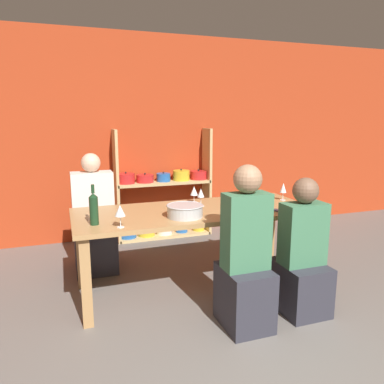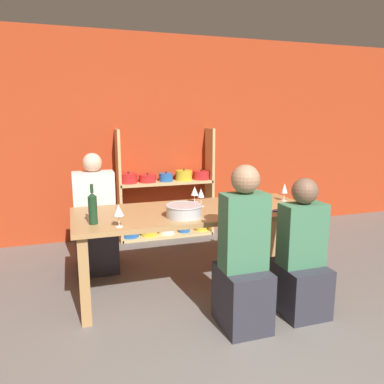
{
  "view_description": "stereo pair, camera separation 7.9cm",
  "coord_description": "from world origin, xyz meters",
  "views": [
    {
      "loc": [
        -1.02,
        -1.2,
        1.63
      ],
      "look_at": [
        0.13,
        2.09,
        0.93
      ],
      "focal_mm": 35.0,
      "sensor_mm": 36.0,
      "label": 1
    },
    {
      "loc": [
        -0.95,
        -1.22,
        1.63
      ],
      "look_at": [
        0.13,
        2.09,
        0.93
      ],
      "focal_mm": 35.0,
      "sensor_mm": 36.0,
      "label": 2
    }
  ],
  "objects": [
    {
      "name": "person_near_a",
      "position": [
        0.81,
        1.28,
        0.43
      ],
      "size": [
        0.36,
        0.46,
        1.15
      ],
      "color": "#2D2D38",
      "rests_on": "ground_plane"
    },
    {
      "name": "shelf_unit",
      "position": [
        0.24,
        3.63,
        0.53
      ],
      "size": [
        1.3,
        0.3,
        1.47
      ],
      "color": "tan",
      "rests_on": "ground_plane"
    },
    {
      "name": "person_near_b",
      "position": [
        0.26,
        1.23,
        0.49
      ],
      "size": [
        0.35,
        0.44,
        1.29
      ],
      "color": "#2D2D38",
      "rests_on": "ground_plane"
    },
    {
      "name": "wine_glass_white_c",
      "position": [
        1.12,
        2.07,
        0.9
      ],
      "size": [
        0.07,
        0.07,
        0.18
      ],
      "color": "white",
      "rests_on": "dining_table"
    },
    {
      "name": "wine_glass_empty_a",
      "position": [
        0.91,
        2.34,
        0.89
      ],
      "size": [
        0.07,
        0.07,
        0.17
      ],
      "color": "white",
      "rests_on": "dining_table"
    },
    {
      "name": "mixing_bowl",
      "position": [
        -0.05,
        1.78,
        0.83
      ],
      "size": [
        0.32,
        0.32,
        0.11
      ],
      "color": "#B7BABC",
      "rests_on": "dining_table"
    },
    {
      "name": "dining_table",
      "position": [
        0.13,
        1.99,
        0.68
      ],
      "size": [
        2.23,
        0.9,
        0.78
      ],
      "color": "#AD7F4C",
      "rests_on": "ground_plane"
    },
    {
      "name": "wine_bottle_green",
      "position": [
        -0.81,
        1.8,
        0.91
      ],
      "size": [
        0.07,
        0.07,
        0.33
      ],
      "color": "#19381E",
      "rests_on": "dining_table"
    },
    {
      "name": "person_far_a",
      "position": [
        -0.74,
        2.77,
        0.46
      ],
      "size": [
        0.42,
        0.53,
        1.26
      ],
      "rotation": [
        0.0,
        0.0,
        3.14
      ],
      "color": "#2D2D38",
      "rests_on": "ground_plane"
    },
    {
      "name": "wine_glass_white_a",
      "position": [
        0.22,
        2.11,
        0.9
      ],
      "size": [
        0.07,
        0.07,
        0.17
      ],
      "color": "white",
      "rests_on": "dining_table"
    },
    {
      "name": "wine_glass_white_b",
      "position": [
        0.22,
        2.29,
        0.89
      ],
      "size": [
        0.08,
        0.08,
        0.16
      ],
      "color": "white",
      "rests_on": "dining_table"
    },
    {
      "name": "wine_glass_empty_b",
      "position": [
        0.44,
        1.67,
        0.89
      ],
      "size": [
        0.08,
        0.08,
        0.15
      ],
      "color": "white",
      "rests_on": "dining_table"
    },
    {
      "name": "cell_phone",
      "position": [
        0.85,
        1.67,
        0.78
      ],
      "size": [
        0.15,
        0.16,
        0.01
      ],
      "color": "#1E2338",
      "rests_on": "dining_table"
    },
    {
      "name": "wine_glass_red_a",
      "position": [
        -0.62,
        1.65,
        0.91
      ],
      "size": [
        0.08,
        0.08,
        0.18
      ],
      "color": "white",
      "rests_on": "dining_table"
    },
    {
      "name": "wall_back_red",
      "position": [
        0.0,
        3.83,
        1.35
      ],
      "size": [
        8.8,
        0.06,
        2.7
      ],
      "color": "#B23819",
      "rests_on": "ground_plane"
    }
  ]
}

